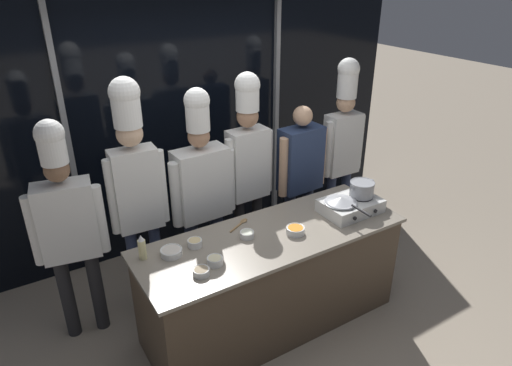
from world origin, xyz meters
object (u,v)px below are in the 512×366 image
object	(u,v)px
prep_bowl_noodles	(215,260)
chef_apprentice	(343,138)
prep_bowl_mushrooms	(201,271)
chef_head	(67,220)
frying_pan	(341,200)
chef_pastry	(248,158)
serving_spoon_slotted	(242,223)
squeeze_bottle_oil	(142,248)
chef_sous	(135,179)
prep_bowl_onion	(171,252)
stock_pot	(362,188)
prep_bowl_ginger	(195,243)
chef_line	(202,184)
prep_bowl_bean_sprouts	(247,234)
person_guest	(300,170)
portable_stove	(350,205)
prep_bowl_carrots	(295,230)

from	to	relation	value
prep_bowl_noodles	chef_apprentice	xyz separation A→B (m)	(1.97, 0.90, 0.27)
prep_bowl_mushrooms	chef_apprentice	bearing A→B (deg)	24.42
prep_bowl_noodles	chef_head	size ratio (longest dim) A/B	0.06
frying_pan	chef_pastry	distance (m)	0.95
prep_bowl_noodles	serving_spoon_slotted	distance (m)	0.60
squeeze_bottle_oil	chef_sous	world-z (taller)	chef_sous
chef_apprentice	prep_bowl_onion	bearing A→B (deg)	16.89
stock_pot	chef_apprentice	world-z (taller)	chef_apprentice
prep_bowl_noodles	prep_bowl_ginger	bearing A→B (deg)	94.82
frying_pan	chef_line	bearing A→B (deg)	139.03
chef_sous	prep_bowl_bean_sprouts	bearing A→B (deg)	136.80
prep_bowl_mushrooms	chef_sous	xyz separation A→B (m)	(-0.12, 0.91, 0.37)
prep_bowl_onion	chef_head	size ratio (longest dim) A/B	0.09
prep_bowl_onion	chef_apprentice	xyz separation A→B (m)	(2.19, 0.63, 0.27)
person_guest	prep_bowl_bean_sprouts	bearing A→B (deg)	29.59
serving_spoon_slotted	frying_pan	bearing A→B (deg)	-22.73
portable_stove	squeeze_bottle_oil	xyz separation A→B (m)	(-1.76, 0.27, 0.03)
chef_sous	chef_apprentice	bearing A→B (deg)	-175.53
stock_pot	chef_sous	xyz separation A→B (m)	(-1.72, 0.78, 0.21)
prep_bowl_ginger	chef_line	world-z (taller)	chef_line
prep_bowl_bean_sprouts	serving_spoon_slotted	size ratio (longest dim) A/B	0.50
prep_bowl_carrots	frying_pan	bearing A→B (deg)	3.65
stock_pot	prep_bowl_onion	xyz separation A→B (m)	(-1.68, 0.20, -0.16)
stock_pot	prep_bowl_onion	world-z (taller)	stock_pot
chef_line	person_guest	size ratio (longest dim) A/B	1.18
chef_head	chef_apprentice	distance (m)	2.78
frying_pan	chef_line	size ratio (longest dim) A/B	0.25
chef_line	chef_pastry	bearing A→B (deg)	-177.15
prep_bowl_onion	prep_bowl_bean_sprouts	world-z (taller)	same
stock_pot	person_guest	distance (m)	0.77
frying_pan	serving_spoon_slotted	distance (m)	0.86
squeeze_bottle_oil	prep_bowl_noodles	bearing A→B (deg)	-39.49
prep_bowl_carrots	chef_pastry	bearing A→B (deg)	84.59
prep_bowl_noodles	prep_bowl_onion	size ratio (longest dim) A/B	0.71
prep_bowl_onion	chef_pastry	bearing A→B (deg)	31.31
chef_head	chef_sous	xyz separation A→B (m)	(0.55, -0.01, 0.21)
squeeze_bottle_oil	prep_bowl_onion	size ratio (longest dim) A/B	1.22
chef_sous	prep_bowl_mushrooms	bearing A→B (deg)	100.87
portable_stove	person_guest	bearing A→B (deg)	88.04
prep_bowl_bean_sprouts	chef_sous	distance (m)	0.99
prep_bowl_mushrooms	chef_pastry	world-z (taller)	chef_pastry
prep_bowl_noodles	chef_apprentice	size ratio (longest dim) A/B	0.06
squeeze_bottle_oil	prep_bowl_onion	world-z (taller)	squeeze_bottle_oil
prep_bowl_ginger	prep_bowl_onion	bearing A→B (deg)	-175.92
prep_bowl_ginger	chef_head	distance (m)	0.98
stock_pot	serving_spoon_slotted	world-z (taller)	stock_pot
chef_apprentice	prep_bowl_mushrooms	bearing A→B (deg)	25.32
portable_stove	serving_spoon_slotted	size ratio (longest dim) A/B	2.21
prep_bowl_mushrooms	chef_sous	size ratio (longest dim) A/B	0.06
portable_stove	chef_sous	distance (m)	1.81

